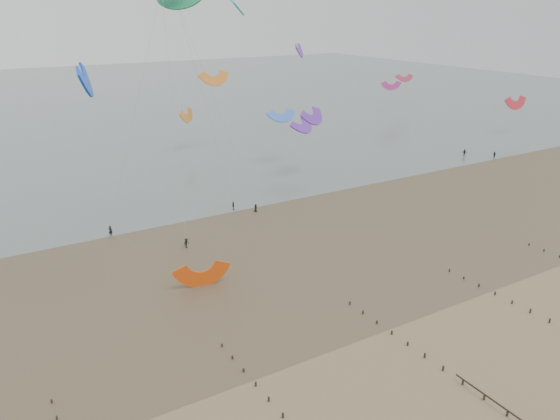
{
  "coord_description": "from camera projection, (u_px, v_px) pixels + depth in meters",
  "views": [
    {
      "loc": [
        -35.12,
        -35.86,
        35.62
      ],
      "look_at": [
        3.17,
        28.0,
        8.0
      ],
      "focal_mm": 35.0,
      "sensor_mm": 36.0,
      "label": 1
    }
  ],
  "objects": [
    {
      "name": "ground",
      "position": [
        389.0,
        364.0,
        58.16
      ],
      "size": [
        500.0,
        500.0,
        0.0
      ],
      "primitive_type": "plane",
      "color": "brown",
      "rests_on": "ground"
    },
    {
      "name": "sea_and_shore",
      "position": [
        218.0,
        255.0,
        83.85
      ],
      "size": [
        500.0,
        665.0,
        0.03
      ],
      "color": "#475654",
      "rests_on": "ground"
    },
    {
      "name": "kitesurfer_lead",
      "position": [
        110.0,
        231.0,
        90.44
      ],
      "size": [
        0.8,
        0.76,
        1.84
      ],
      "primitive_type": "imported",
      "rotation": [
        0.0,
        0.0,
        2.47
      ],
      "color": "black",
      "rests_on": "ground"
    },
    {
      "name": "kitesurfers",
      "position": [
        335.0,
        189.0,
        111.88
      ],
      "size": [
        140.68,
        18.33,
        1.69
      ],
      "color": "black",
      "rests_on": "ground"
    },
    {
      "name": "grounded_kite",
      "position": [
        203.0,
        286.0,
        74.53
      ],
      "size": [
        7.44,
        6.25,
        3.66
      ],
      "primitive_type": null,
      "rotation": [
        1.54,
        0.0,
        -0.17
      ],
      "color": "#DC480D",
      "rests_on": "ground"
    },
    {
      "name": "kites_airborne",
      "position": [
        103.0,
        81.0,
        115.86
      ],
      "size": [
        230.63,
        118.09,
        43.62
      ],
      "color": "#1E804A",
      "rests_on": "ground"
    }
  ]
}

